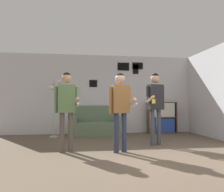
% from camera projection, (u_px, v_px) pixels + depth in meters
% --- Properties ---
extents(ground_plane, '(20.00, 20.00, 0.00)m').
position_uv_depth(ground_plane, '(149.00, 165.00, 3.61)').
color(ground_plane, brown).
extents(wall_back, '(7.85, 0.08, 2.70)m').
position_uv_depth(wall_back, '(114.00, 94.00, 7.62)').
color(wall_back, silver).
rests_on(wall_back, ground_plane).
extents(wall_right, '(0.06, 6.37, 2.70)m').
position_uv_depth(wall_right, '(224.00, 92.00, 5.99)').
color(wall_right, silver).
rests_on(wall_right, ground_plane).
extents(couch, '(1.51, 0.80, 0.95)m').
position_uv_depth(couch, '(97.00, 126.00, 7.09)').
color(couch, '#5B7056').
rests_on(couch, ground_plane).
extents(bookshelf, '(1.00, 0.30, 1.07)m').
position_uv_depth(bookshelf, '(162.00, 118.00, 7.59)').
color(bookshelf, brown).
rests_on(bookshelf, ground_plane).
extents(floor_lamp, '(0.36, 0.39, 1.77)m').
position_uv_depth(floor_lamp, '(54.00, 96.00, 6.70)').
color(floor_lamp, '#ADA89E').
rests_on(floor_lamp, ground_plane).
extents(person_player_foreground_left, '(0.53, 0.44, 1.70)m').
position_uv_depth(person_player_foreground_left, '(66.00, 103.00, 4.63)').
color(person_player_foreground_left, brown).
rests_on(person_player_foreground_left, ground_plane).
extents(person_player_foreground_center, '(0.55, 0.43, 1.68)m').
position_uv_depth(person_player_foreground_center, '(120.00, 103.00, 4.61)').
color(person_player_foreground_center, '#2D334C').
rests_on(person_player_foreground_center, ground_plane).
extents(person_watcher_holding_cup, '(0.49, 0.50, 1.78)m').
position_uv_depth(person_watcher_holding_cup, '(155.00, 100.00, 5.39)').
color(person_watcher_holding_cup, '#3D4247').
rests_on(person_watcher_holding_cup, ground_plane).
extents(drinking_cup, '(0.08, 0.08, 0.11)m').
position_uv_depth(drinking_cup, '(165.00, 101.00, 7.62)').
color(drinking_cup, yellow).
rests_on(drinking_cup, bookshelf).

